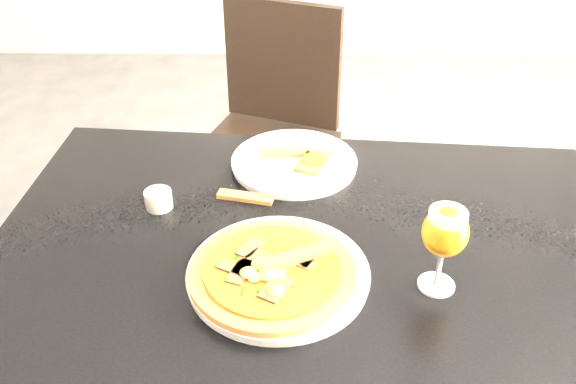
{
  "coord_description": "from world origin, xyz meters",
  "views": [
    {
      "loc": [
        -0.3,
        -0.66,
        1.51
      ],
      "look_at": [
        -0.31,
        0.33,
        0.83
      ],
      "focal_mm": 40.0,
      "sensor_mm": 36.0,
      "label": 1
    }
  ],
  "objects_px": {
    "chair_far": "(270,133)",
    "beer_glass": "(445,233)",
    "pizza": "(273,271)",
    "dining_table": "(307,279)"
  },
  "relations": [
    {
      "from": "pizza",
      "to": "chair_far",
      "type": "bearing_deg",
      "value": 92.68
    },
    {
      "from": "chair_far",
      "to": "beer_glass",
      "type": "xyz_separation_m",
      "value": [
        0.33,
        -1.0,
        0.38
      ]
    },
    {
      "from": "pizza",
      "to": "beer_glass",
      "type": "bearing_deg",
      "value": -0.89
    },
    {
      "from": "dining_table",
      "to": "chair_far",
      "type": "xyz_separation_m",
      "value": [
        -0.11,
        0.89,
        -0.17
      ]
    },
    {
      "from": "chair_far",
      "to": "pizza",
      "type": "xyz_separation_m",
      "value": [
        0.05,
        -1.0,
        0.29
      ]
    },
    {
      "from": "pizza",
      "to": "beer_glass",
      "type": "height_order",
      "value": "beer_glass"
    },
    {
      "from": "dining_table",
      "to": "pizza",
      "type": "xyz_separation_m",
      "value": [
        -0.06,
        -0.11,
        0.12
      ]
    },
    {
      "from": "beer_glass",
      "to": "dining_table",
      "type": "bearing_deg",
      "value": 152.98
    },
    {
      "from": "pizza",
      "to": "beer_glass",
      "type": "distance_m",
      "value": 0.3
    },
    {
      "from": "chair_far",
      "to": "beer_glass",
      "type": "relative_size",
      "value": 5.44
    }
  ]
}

